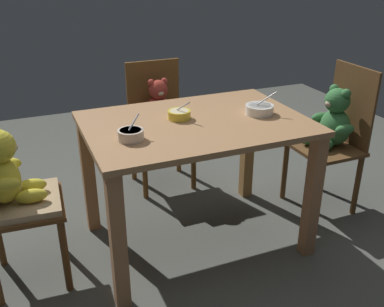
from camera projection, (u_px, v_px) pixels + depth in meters
The scene contains 8 objects.
ground_plane at pixel (195, 242), 2.62m from camera, with size 5.20×5.20×0.04m.
dining_table at pixel (196, 145), 2.36m from camera, with size 1.15×0.81×0.75m.
teddy_chair_far_center at pixel (159, 114), 3.07m from camera, with size 0.42×0.36×0.87m.
teddy_chair_near_left at pixel (9, 187), 2.08m from camera, with size 0.41×0.40×0.85m.
teddy_chair_near_right at pixel (333, 128), 2.75m from camera, with size 0.37×0.41×0.93m.
porridge_bowl_white_near_right at pixel (259, 109), 2.39m from camera, with size 0.16×0.15×0.13m.
porridge_bowl_yellow_center at pixel (179, 114), 2.32m from camera, with size 0.12×0.12×0.11m.
porridge_bowl_cream_near_left at pixel (131, 135), 2.06m from camera, with size 0.12×0.12×0.11m.
Camera 1 is at (-0.85, -1.99, 1.55)m, focal length 41.25 mm.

